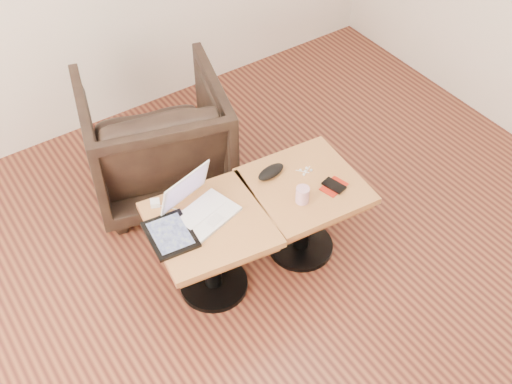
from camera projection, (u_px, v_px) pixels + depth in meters
room_shell at (306, 159)px, 2.04m from camera, size 4.52×4.52×2.71m
side_table_left at (211, 239)px, 3.09m from camera, size 0.61×0.61×0.49m
side_table_right at (304, 201)px, 3.28m from camera, size 0.59×0.59×0.49m
laptop at (199, 206)px, 3.02m from camera, size 0.35×0.32×0.20m
tablet at (170, 235)px, 2.94m from camera, size 0.23×0.28×0.02m
charging_adapter at (155, 203)px, 3.08m from camera, size 0.06×0.06×0.03m
glasses_case at (271, 172)px, 3.21m from camera, size 0.17×0.09×0.05m
striped_cup at (303, 195)px, 3.07m from camera, size 0.08×0.08×0.09m
earbuds_tangle at (305, 171)px, 3.25m from camera, size 0.07×0.05×0.01m
phone_on_sleeve at (334, 186)px, 3.17m from camera, size 0.15×0.13×0.02m
armchair at (155, 137)px, 3.65m from camera, size 0.96×0.97×0.72m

